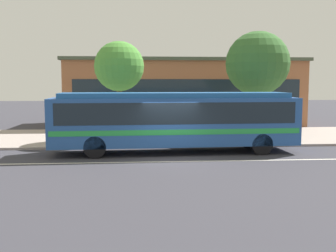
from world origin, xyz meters
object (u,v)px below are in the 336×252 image
object	(u,v)px
transit_bus	(175,118)
street_tree_near_stop	(119,67)
pedestrian_walking_along_curb	(154,123)
street_tree_mid_block	(258,64)
pedestrian_waiting_near_sign	(266,124)
bus_stop_sign	(262,114)

from	to	relation	value
transit_bus	street_tree_near_stop	size ratio (longest dim) A/B	2.09
pedestrian_walking_along_curb	street_tree_mid_block	xyz separation A→B (m)	(6.26, 1.19, 3.37)
pedestrian_waiting_near_sign	pedestrian_walking_along_curb	bearing A→B (deg)	169.80
transit_bus	street_tree_mid_block	bearing A→B (deg)	41.04
pedestrian_waiting_near_sign	bus_stop_sign	size ratio (longest dim) A/B	0.69
pedestrian_walking_along_curb	street_tree_near_stop	bearing A→B (deg)	160.31
bus_stop_sign	street_tree_mid_block	size ratio (longest dim) A/B	0.39
pedestrian_waiting_near_sign	street_tree_near_stop	bearing A→B (deg)	167.45
bus_stop_sign	street_tree_near_stop	world-z (taller)	street_tree_near_stop
street_tree_mid_block	bus_stop_sign	bearing A→B (deg)	-100.84
transit_bus	street_tree_near_stop	world-z (taller)	street_tree_near_stop
bus_stop_sign	street_tree_mid_block	world-z (taller)	street_tree_mid_block
bus_stop_sign	transit_bus	bearing A→B (deg)	-158.06
pedestrian_waiting_near_sign	bus_stop_sign	bearing A→B (deg)	-131.60
pedestrian_walking_along_curb	pedestrian_waiting_near_sign	bearing A→B (deg)	-10.20
street_tree_mid_block	pedestrian_waiting_near_sign	bearing A→B (deg)	-93.18
transit_bus	street_tree_mid_block	size ratio (longest dim) A/B	1.86
street_tree_mid_block	street_tree_near_stop	bearing A→B (deg)	-176.58
transit_bus	pedestrian_walking_along_curb	bearing A→B (deg)	103.81
street_tree_near_stop	street_tree_mid_block	size ratio (longest dim) A/B	0.89
transit_bus	street_tree_near_stop	distance (m)	5.68
bus_stop_sign	street_tree_near_stop	distance (m)	8.41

